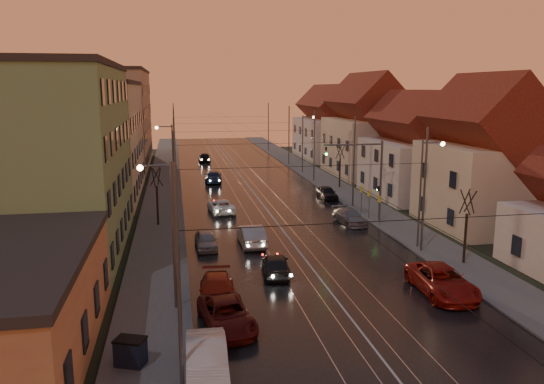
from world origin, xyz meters
TOP-DOWN VIEW (x-y plane):
  - ground at (0.00, 0.00)m, footprint 160.00×160.00m
  - road at (0.00, 40.00)m, footprint 16.00×120.00m
  - sidewalk_left at (-10.00, 40.00)m, footprint 4.00×120.00m
  - sidewalk_right at (10.00, 40.00)m, footprint 4.00×120.00m
  - tram_rail_0 at (-2.20, 40.00)m, footprint 0.06×120.00m
  - tram_rail_1 at (-0.77, 40.00)m, footprint 0.06×120.00m
  - tram_rail_2 at (0.77, 40.00)m, footprint 0.06×120.00m
  - tram_rail_3 at (2.20, 40.00)m, footprint 0.06×120.00m
  - apartment_left_1 at (-17.50, 14.00)m, footprint 10.00×18.00m
  - apartment_left_2 at (-17.50, 34.00)m, footprint 10.00×20.00m
  - apartment_left_3 at (-17.50, 58.00)m, footprint 10.00×24.00m
  - house_right_1 at (17.00, 15.00)m, footprint 8.67×10.20m
  - house_right_2 at (17.00, 28.00)m, footprint 9.18×12.24m
  - house_right_3 at (17.00, 43.00)m, footprint 9.18×14.28m
  - house_right_4 at (17.00, 61.00)m, footprint 9.18×16.32m
  - catenary_pole_l_0 at (-8.60, -6.00)m, footprint 0.16×0.16m
  - catenary_pole_l_1 at (-8.60, 9.00)m, footprint 0.16×0.16m
  - catenary_pole_r_1 at (8.60, 9.00)m, footprint 0.16×0.16m
  - catenary_pole_l_2 at (-8.60, 24.00)m, footprint 0.16×0.16m
  - catenary_pole_r_2 at (8.60, 24.00)m, footprint 0.16×0.16m
  - catenary_pole_l_3 at (-8.60, 39.00)m, footprint 0.16×0.16m
  - catenary_pole_r_3 at (8.60, 39.00)m, footprint 0.16×0.16m
  - catenary_pole_l_4 at (-8.60, 54.00)m, footprint 0.16×0.16m
  - catenary_pole_r_4 at (8.60, 54.00)m, footprint 0.16×0.16m
  - catenary_pole_l_5 at (-8.60, 72.00)m, footprint 0.16×0.16m
  - catenary_pole_r_5 at (8.60, 72.00)m, footprint 0.16×0.16m
  - street_lamp_0 at (-9.10, 2.00)m, footprint 1.75×0.32m
  - street_lamp_1 at (9.10, 10.00)m, footprint 1.75×0.32m
  - street_lamp_2 at (-9.10, 30.00)m, footprint 1.75×0.32m
  - street_lamp_3 at (9.10, 46.00)m, footprint 1.75×0.32m
  - traffic_light_mast at (7.99, 18.00)m, footprint 5.30×0.32m
  - bare_tree_0 at (-10.20, 20.00)m, footprint 1.09×1.09m
  - bare_tree_1 at (10.20, 6.00)m, footprint 1.09×1.09m
  - bare_tree_2 at (10.40, 34.00)m, footprint 1.09×1.09m
  - driving_car_0 at (-2.57, 6.26)m, footprint 2.12×4.29m
  - driving_car_1 at (-3.17, 13.01)m, footprint 1.79×4.85m
  - driving_car_2 at (-4.45, 23.99)m, footprint 2.56×4.80m
  - driving_car_3 at (-3.99, 40.53)m, footprint 2.37×5.18m
  - driving_car_4 at (-3.99, 59.62)m, footprint 1.81×4.48m
  - parked_left_0 at (-7.60, -5.16)m, footprint 1.76×4.75m
  - parked_left_1 at (-6.35, -0.68)m, footprint 2.86×5.19m
  - parked_left_2 at (-6.56, 2.58)m, footprint 2.24×4.87m
  - parked_left_3 at (-6.57, 12.74)m, footprint 1.63×3.80m
  - parked_right_0 at (6.20, 1.46)m, footprint 2.85×5.76m
  - parked_right_1 at (6.20, 17.81)m, footprint 2.30×4.59m
  - parked_right_2 at (7.20, 28.28)m, footprint 1.67×4.03m
  - dumpster at (-10.70, -3.74)m, footprint 1.41×1.19m

SIDE VIEW (x-z plane):
  - ground at x=0.00m, z-range 0.00..0.00m
  - road at x=0.00m, z-range 0.00..0.04m
  - tram_rail_0 at x=-2.20m, z-range 0.04..0.07m
  - tram_rail_1 at x=-0.77m, z-range 0.04..0.07m
  - tram_rail_2 at x=0.77m, z-range 0.04..0.07m
  - tram_rail_3 at x=2.20m, z-range 0.04..0.07m
  - sidewalk_left at x=-10.00m, z-range 0.00..0.15m
  - sidewalk_right at x=10.00m, z-range 0.00..0.15m
  - parked_left_3 at x=-6.57m, z-range 0.00..1.28m
  - parked_right_1 at x=6.20m, z-range 0.00..1.28m
  - driving_car_2 at x=-4.45m, z-range 0.00..1.28m
  - parked_right_2 at x=7.20m, z-range 0.00..1.36m
  - parked_left_1 at x=-6.35m, z-range 0.00..1.38m
  - parked_left_2 at x=-6.56m, z-range 0.00..1.38m
  - dumpster at x=-10.70m, z-range 0.15..1.25m
  - driving_car_0 at x=-2.57m, z-range 0.00..1.40m
  - driving_car_3 at x=-3.99m, z-range 0.00..1.47m
  - driving_car_4 at x=-3.99m, z-range 0.00..1.53m
  - parked_left_0 at x=-7.60m, z-range 0.00..1.55m
  - parked_right_0 at x=6.20m, z-range 0.00..1.57m
  - driving_car_1 at x=-3.17m, z-range 0.00..1.59m
  - bare_tree_0 at x=-10.20m, z-range -0.07..5.04m
  - bare_tree_1 at x=10.20m, z-range -0.07..5.04m
  - bare_tree_2 at x=10.40m, z-range -0.07..5.04m
  - catenary_pole_l_0 at x=-8.60m, z-range 0.00..9.00m
  - catenary_pole_l_1 at x=-8.60m, z-range 0.00..9.00m
  - catenary_pole_r_1 at x=8.60m, z-range 0.00..9.00m
  - catenary_pole_l_2 at x=-8.60m, z-range 0.00..9.00m
  - catenary_pole_r_2 at x=8.60m, z-range 0.00..9.00m
  - catenary_pole_l_3 at x=-8.60m, z-range 0.00..9.00m
  - catenary_pole_r_3 at x=8.60m, z-range 0.00..9.00m
  - catenary_pole_l_4 at x=-8.60m, z-range 0.00..9.00m
  - catenary_pole_r_4 at x=8.60m, z-range 0.00..9.00m
  - catenary_pole_l_5 at x=-8.60m, z-range 0.00..9.00m
  - catenary_pole_r_5 at x=8.60m, z-range 0.00..9.00m
  - traffic_light_mast at x=7.99m, z-range 1.00..8.20m
  - house_right_2 at x=17.00m, z-range 0.04..9.24m
  - street_lamp_0 at x=-9.10m, z-range 0.89..8.89m
  - street_lamp_1 at x=9.10m, z-range 0.89..8.89m
  - street_lamp_2 at x=-9.10m, z-range 0.89..8.89m
  - street_lamp_3 at x=9.10m, z-range 0.89..8.89m
  - house_right_4 at x=17.00m, z-range 0.05..10.05m
  - house_right_1 at x=17.00m, z-range 0.05..10.85m
  - house_right_3 at x=17.00m, z-range 0.05..11.55m
  - apartment_left_2 at x=-17.50m, z-range 0.00..12.00m
  - apartment_left_1 at x=-17.50m, z-range 0.00..13.00m
  - apartment_left_3 at x=-17.50m, z-range 0.00..14.00m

